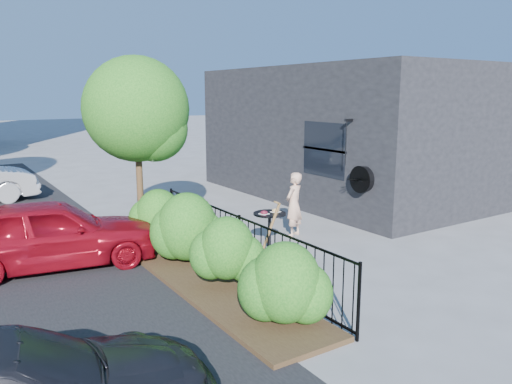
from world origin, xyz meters
TOP-DOWN VIEW (x-y plane):
  - ground at (0.00, 0.00)m, footprint 120.00×120.00m
  - shop_building at (5.50, 4.50)m, footprint 6.22×9.00m
  - fence at (-1.50, 0.00)m, footprint 0.05×6.05m
  - planting_bed at (-2.20, 0.00)m, footprint 1.30×6.00m
  - shrubs at (-2.10, 0.10)m, footprint 1.10×5.60m
  - patio_tree at (-2.24, 2.76)m, footprint 2.20×2.20m
  - cafe_table at (-0.35, 0.72)m, footprint 0.67×0.67m
  - woman at (0.81, 1.44)m, footprint 0.64×0.54m
  - shovel at (-1.26, -0.47)m, footprint 0.56×0.18m
  - car_red at (-4.27, 2.23)m, footprint 4.07×2.16m

SIDE VIEW (x-z plane):
  - ground at x=0.00m, z-range 0.00..0.00m
  - planting_bed at x=-2.20m, z-range 0.00..0.08m
  - fence at x=-1.50m, z-range 0.01..1.11m
  - cafe_table at x=-0.35m, z-range 0.13..1.03m
  - shovel at x=-1.26m, z-range -0.09..1.33m
  - car_red at x=-4.27m, z-range 0.00..1.32m
  - shrubs at x=-2.10m, z-range 0.08..1.32m
  - woman at x=0.81m, z-range 0.00..1.48m
  - shop_building at x=5.50m, z-range 0.00..4.00m
  - patio_tree at x=-2.24m, z-range 0.79..4.73m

